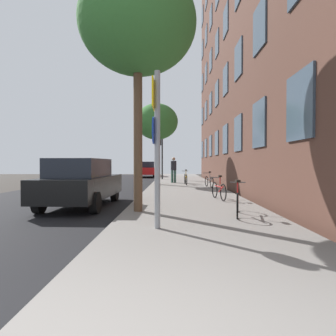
{
  "coord_description": "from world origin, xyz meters",
  "views": [
    {
      "loc": [
        0.41,
        -1.61,
        1.48
      ],
      "look_at": [
        0.18,
        12.35,
        1.24
      ],
      "focal_mm": 30.03,
      "sensor_mm": 36.0,
      "label": 1
    }
  ],
  "objects": [
    {
      "name": "bicycle_0",
      "position": [
        2.11,
        5.75,
        0.49
      ],
      "size": [
        0.55,
        1.67,
        0.94
      ],
      "color": "black",
      "rests_on": "sidewalk"
    },
    {
      "name": "sidewalk",
      "position": [
        1.1,
        15.0,
        0.06
      ],
      "size": [
        4.2,
        38.0,
        0.12
      ],
      "primitive_type": "cube",
      "color": "gray",
      "rests_on": "ground"
    },
    {
      "name": "car_1",
      "position": [
        -2.24,
        27.88,
        0.84
      ],
      "size": [
        1.9,
        4.16,
        1.62
      ],
      "color": "red",
      "rests_on": "road_asphalt"
    },
    {
      "name": "car_0",
      "position": [
        -2.66,
        7.8,
        0.84
      ],
      "size": [
        1.91,
        4.33,
        1.62
      ],
      "color": "black",
      "rests_on": "road_asphalt"
    },
    {
      "name": "tree_near",
      "position": [
        -0.57,
        6.32,
        5.37
      ],
      "size": [
        3.29,
        3.29,
        6.68
      ],
      "color": "brown",
      "rests_on": "sidewalk"
    },
    {
      "name": "tree_far",
      "position": [
        -0.6,
        16.34,
        4.08
      ],
      "size": [
        2.69,
        2.69,
        5.15
      ],
      "color": "brown",
      "rests_on": "sidewalk"
    },
    {
      "name": "bicycle_1",
      "position": [
        2.14,
        8.92,
        0.47
      ],
      "size": [
        0.44,
        1.61,
        0.91
      ],
      "color": "black",
      "rests_on": "sidewalk"
    },
    {
      "name": "sign_post",
      "position": [
        0.07,
        4.24,
        2.0
      ],
      "size": [
        0.16,
        0.6,
        3.28
      ],
      "color": "gray",
      "rests_on": "sidewalk"
    },
    {
      "name": "building_facade",
      "position": [
        3.69,
        14.5,
        10.58
      ],
      "size": [
        0.56,
        27.0,
        21.14
      ],
      "color": "#513328",
      "rests_on": "ground"
    },
    {
      "name": "road_asphalt",
      "position": [
        -4.5,
        15.0,
        0.01
      ],
      "size": [
        7.0,
        38.0,
        0.01
      ],
      "primitive_type": "cube",
      "color": "black",
      "rests_on": "ground"
    },
    {
      "name": "ground_plane",
      "position": [
        -2.4,
        15.0,
        0.0
      ],
      "size": [
        41.8,
        41.8,
        0.0
      ],
      "primitive_type": "plane",
      "color": "#332D28"
    },
    {
      "name": "bicycle_3",
      "position": [
        1.24,
        16.14,
        0.49
      ],
      "size": [
        0.42,
        1.72,
        0.96
      ],
      "color": "black",
      "rests_on": "sidewalk"
    },
    {
      "name": "bicycle_2",
      "position": [
        2.47,
        14.23,
        0.47
      ],
      "size": [
        0.43,
        1.69,
        0.9
      ],
      "color": "black",
      "rests_on": "sidewalk"
    },
    {
      "name": "pedestrian_0",
      "position": [
        0.48,
        17.96,
        1.13
      ],
      "size": [
        0.56,
        0.56,
        1.77
      ],
      "color": "#33594C",
      "rests_on": "sidewalk"
    },
    {
      "name": "traffic_light",
      "position": [
        -0.57,
        22.1,
        2.66
      ],
      "size": [
        0.43,
        0.24,
        3.72
      ],
      "color": "black",
      "rests_on": "sidewalk"
    }
  ]
}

